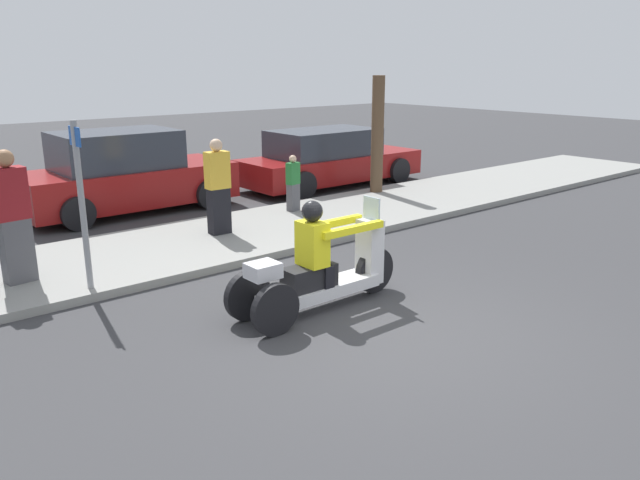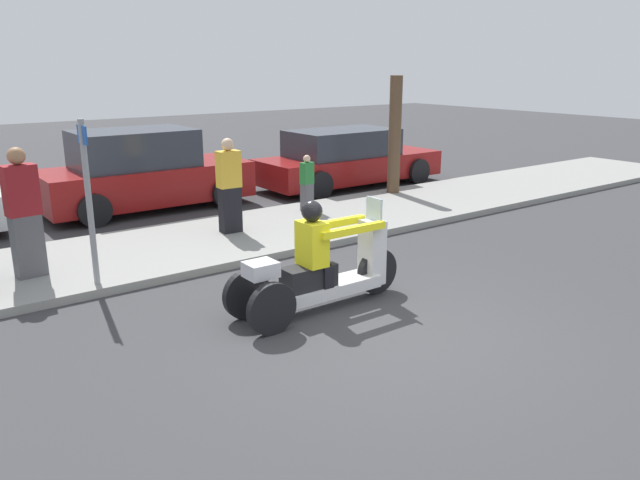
% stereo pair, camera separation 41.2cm
% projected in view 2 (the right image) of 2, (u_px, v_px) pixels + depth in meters
% --- Properties ---
extents(ground_plane, '(60.00, 60.00, 0.00)m').
position_uv_depth(ground_plane, '(394.00, 336.00, 7.10)').
color(ground_plane, '#38383A').
extents(sidewalk_strip, '(28.00, 2.80, 0.12)m').
position_uv_depth(sidewalk_strip, '(210.00, 241.00, 10.65)').
color(sidewalk_strip, gray).
rests_on(sidewalk_strip, ground).
extents(motorcycle_trike, '(2.46, 0.67, 1.42)m').
position_uv_depth(motorcycle_trike, '(319.00, 271.00, 7.75)').
color(motorcycle_trike, black).
rests_on(motorcycle_trike, ground).
extents(spectator_by_tree, '(0.40, 0.25, 1.65)m').
position_uv_depth(spectator_by_tree, '(229.00, 188.00, 10.79)').
color(spectator_by_tree, black).
rests_on(spectator_by_tree, sidewalk_strip).
extents(spectator_near_curb, '(0.45, 0.30, 1.80)m').
position_uv_depth(spectator_near_curb, '(24.00, 215.00, 8.52)').
color(spectator_near_curb, '#515156').
rests_on(spectator_near_curb, sidewalk_strip).
extents(spectator_far_back, '(0.29, 0.21, 1.12)m').
position_uv_depth(spectator_far_back, '(307.00, 184.00, 12.46)').
color(spectator_far_back, '#515156').
rests_on(spectator_far_back, sidewalk_strip).
extents(parked_car_lot_right, '(4.27, 1.99, 1.68)m').
position_uv_depth(parked_car_lot_right, '(143.00, 173.00, 13.03)').
color(parked_car_lot_right, maroon).
rests_on(parked_car_lot_right, ground).
extents(parked_car_lot_center, '(4.80, 1.93, 1.42)m').
position_uv_depth(parked_car_lot_center, '(347.00, 159.00, 15.54)').
color(parked_car_lot_center, maroon).
rests_on(parked_car_lot_center, ground).
extents(tree_trunk, '(0.28, 0.28, 2.61)m').
position_uv_depth(tree_trunk, '(395.00, 135.00, 14.00)').
color(tree_trunk, brown).
rests_on(tree_trunk, sidewalk_strip).
extents(street_sign, '(0.08, 0.36, 2.20)m').
position_uv_depth(street_sign, '(89.00, 197.00, 8.12)').
color(street_sign, gray).
rests_on(street_sign, sidewalk_strip).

